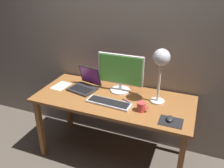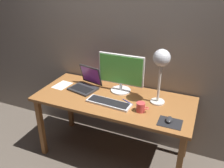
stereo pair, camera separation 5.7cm
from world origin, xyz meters
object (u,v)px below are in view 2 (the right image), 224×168
(monitor, at_px, (121,72))
(pen, at_px, (128,102))
(laptop, at_px, (87,82))
(keyboard_main, at_px, (109,103))
(coffee_mug, at_px, (141,107))
(desk_lamp, at_px, (161,62))
(mouse, at_px, (169,120))

(monitor, xyz_separation_m, pen, (0.15, -0.20, -0.22))
(laptop, bearing_deg, keyboard_main, -31.49)
(laptop, xyz_separation_m, coffee_mug, (0.69, -0.23, -0.02))
(laptop, relative_size, coffee_mug, 2.84)
(pen, bearing_deg, laptop, 166.66)
(desk_lamp, distance_m, pen, 0.51)
(pen, bearing_deg, keyboard_main, -147.13)
(mouse, bearing_deg, desk_lamp, 120.68)
(monitor, relative_size, laptop, 1.48)
(monitor, bearing_deg, coffee_mug, -44.01)
(desk_lamp, bearing_deg, monitor, 168.74)
(mouse, bearing_deg, laptop, 163.03)
(laptop, bearing_deg, pen, -13.34)
(desk_lamp, distance_m, mouse, 0.52)
(laptop, height_order, coffee_mug, laptop)
(desk_lamp, bearing_deg, keyboard_main, -153.38)
(monitor, relative_size, keyboard_main, 1.09)
(monitor, distance_m, desk_lamp, 0.47)
(desk_lamp, bearing_deg, laptop, 179.18)
(keyboard_main, distance_m, desk_lamp, 0.63)
(keyboard_main, height_order, coffee_mug, coffee_mug)
(pen, bearing_deg, mouse, -21.12)
(coffee_mug, xyz_separation_m, pen, (-0.16, 0.11, -0.04))
(monitor, bearing_deg, pen, -52.58)
(laptop, xyz_separation_m, pen, (0.52, -0.12, -0.06))
(monitor, xyz_separation_m, laptop, (-0.37, -0.07, -0.15))
(keyboard_main, bearing_deg, pen, 32.87)
(keyboard_main, relative_size, laptop, 1.36)
(monitor, bearing_deg, laptop, -169.00)
(laptop, bearing_deg, desk_lamp, -0.82)
(keyboard_main, xyz_separation_m, desk_lamp, (0.42, 0.21, 0.41))
(coffee_mug, bearing_deg, desk_lamp, 64.57)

